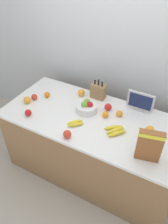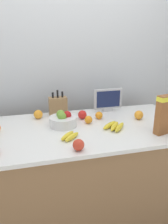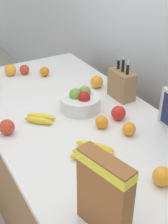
% 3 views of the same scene
% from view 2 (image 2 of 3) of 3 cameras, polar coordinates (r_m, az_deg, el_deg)
% --- Properties ---
extents(ground_plane, '(14.00, 14.00, 0.00)m').
position_cam_2_polar(ground_plane, '(2.34, -1.35, -23.99)').
color(ground_plane, '#B2A899').
extents(wall_back, '(9.00, 0.06, 2.60)m').
position_cam_2_polar(wall_back, '(2.40, -5.40, 11.86)').
color(wall_back, silver).
rests_on(wall_back, ground_plane).
extents(counter, '(1.98, 0.93, 0.86)m').
position_cam_2_polar(counter, '(2.07, -1.45, -15.17)').
color(counter, olive).
rests_on(counter, ground_plane).
extents(knife_block, '(0.17, 0.10, 0.27)m').
position_cam_2_polar(knife_block, '(2.15, -6.80, 1.55)').
color(knife_block, '#937047').
rests_on(knife_block, counter).
extents(small_monitor, '(0.29, 0.03, 0.24)m').
position_cam_2_polar(small_monitor, '(2.25, 6.28, 3.28)').
color(small_monitor, '#B7B7BC').
rests_on(small_monitor, counter).
extents(cereal_box, '(0.22, 0.11, 0.31)m').
position_cam_2_polar(cereal_box, '(1.83, 20.99, -0.12)').
color(cereal_box, brown).
rests_on(cereal_box, counter).
extents(fruit_bowl, '(0.23, 0.23, 0.13)m').
position_cam_2_polar(fruit_bowl, '(1.89, -5.47, -2.13)').
color(fruit_bowl, silver).
rests_on(fruit_bowl, counter).
extents(banana_bunch_left, '(0.17, 0.18, 0.04)m').
position_cam_2_polar(banana_bunch_left, '(1.66, -3.76, -6.31)').
color(banana_bunch_left, yellow).
rests_on(banana_bunch_left, counter).
extents(banana_bunch_right, '(0.23, 0.23, 0.04)m').
position_cam_2_polar(banana_bunch_right, '(1.85, 7.98, -3.66)').
color(banana_bunch_right, yellow).
rests_on(banana_bunch_right, counter).
extents(apple_near_bananas, '(0.08, 0.08, 0.08)m').
position_cam_2_polar(apple_near_bananas, '(1.49, -1.45, -8.57)').
color(apple_near_bananas, red).
rests_on(apple_near_bananas, counter).
extents(apple_by_knife_block, '(0.08, 0.08, 0.08)m').
position_cam_2_polar(apple_by_knife_block, '(2.05, -0.44, -0.71)').
color(apple_by_knife_block, red).
rests_on(apple_by_knife_block, counter).
extents(orange_by_cereal, '(0.08, 0.08, 0.08)m').
position_cam_2_polar(orange_by_cereal, '(2.09, -11.89, -0.62)').
color(orange_by_cereal, orange).
rests_on(orange_by_cereal, counter).
extents(orange_front_right, '(0.07, 0.07, 0.07)m').
position_cam_2_polar(orange_front_right, '(1.94, 1.17, -2.01)').
color(orange_front_right, orange).
rests_on(orange_front_right, counter).
extents(orange_mid_right, '(0.08, 0.08, 0.08)m').
position_cam_2_polar(orange_mid_right, '(2.10, 14.11, -0.75)').
color(orange_mid_right, orange).
rests_on(orange_mid_right, counter).
extents(orange_front_left, '(0.07, 0.07, 0.07)m').
position_cam_2_polar(orange_front_left, '(2.05, 3.93, -0.86)').
color(orange_front_left, orange).
rests_on(orange_front_left, counter).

